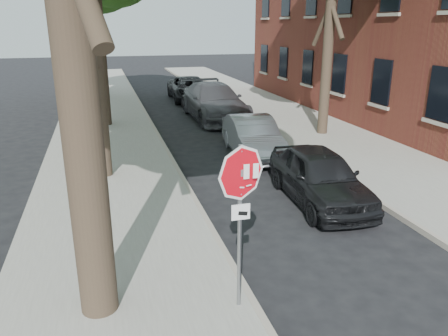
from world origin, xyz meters
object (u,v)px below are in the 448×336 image
object	(u,v)px
car_a	(319,176)
car_d	(190,89)
car_c	(214,102)
stop_sign	(241,197)
car_b	(253,137)

from	to	relation	value
car_a	car_d	size ratio (longest dim) A/B	0.82
car_c	stop_sign	bearing A→B (deg)	-104.57
car_a	car_c	world-z (taller)	car_c
stop_sign	car_b	distance (m)	8.74
car_a	car_b	bearing A→B (deg)	96.71
car_b	car_a	bearing A→B (deg)	-81.74
car_b	car_d	distance (m)	11.92
stop_sign	car_d	distance (m)	20.32
stop_sign	car_c	distance (m)	14.80
car_c	car_d	xyz separation A→B (m)	(0.00, 5.62, -0.15)
car_d	stop_sign	bearing A→B (deg)	-97.56
car_c	car_a	bearing A→B (deg)	-91.65
stop_sign	car_c	world-z (taller)	stop_sign
stop_sign	car_c	size ratio (longest dim) A/B	0.46
car_d	car_a	bearing A→B (deg)	-88.20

